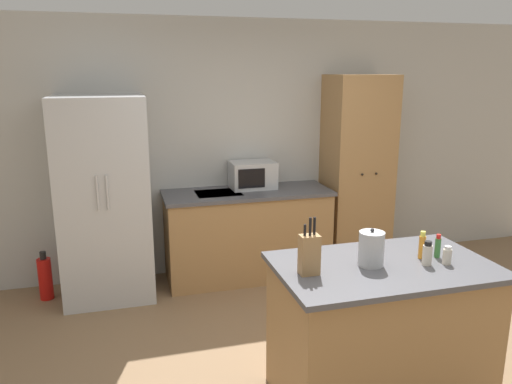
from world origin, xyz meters
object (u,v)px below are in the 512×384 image
knife_block (309,254)px  kettle (371,249)px  microwave (253,175)px  refrigerator (104,199)px  pantry_cabinet (357,173)px  spice_bottle_short_red (427,254)px  fire_extinguisher (45,278)px  spice_bottle_green_herb (438,247)px  spice_bottle_tall_dark (422,246)px  spice_bottle_amber_oil (447,256)px

knife_block → kettle: (0.41, 0.02, -0.02)m
microwave → kettle: microwave is taller
refrigerator → pantry_cabinet: pantry_cabinet is taller
microwave → spice_bottle_short_red: microwave is taller
fire_extinguisher → pantry_cabinet: bearing=0.8°
pantry_cabinet → kettle: size_ratio=8.66×
spice_bottle_short_red → fire_extinguisher: spice_bottle_short_red is taller
spice_bottle_green_herb → pantry_cabinet: bearing=76.3°
pantry_cabinet → microwave: (-1.14, 0.08, 0.03)m
kettle → fire_extinguisher: (-2.18, 2.14, -0.84)m
refrigerator → kettle: (1.59, -2.09, 0.10)m
refrigerator → kettle: size_ratio=7.94×
microwave → spice_bottle_green_herb: microwave is taller
knife_block → spice_bottle_green_herb: bearing=2.0°
spice_bottle_short_red → fire_extinguisher: bearing=138.4°
microwave → spice_bottle_tall_dark: 2.30m
spice_bottle_amber_oil → knife_block: bearing=174.3°
spice_bottle_tall_dark → spice_bottle_green_herb: size_ratio=1.17×
spice_bottle_tall_dark → spice_bottle_amber_oil: (0.09, -0.13, -0.03)m
spice_bottle_tall_dark → microwave: bearing=102.5°
spice_bottle_short_red → spice_bottle_green_herb: size_ratio=1.00×
pantry_cabinet → spice_bottle_short_red: bearing=-106.5°
spice_bottle_short_red → spice_bottle_green_herb: bearing=34.3°
spice_bottle_amber_oil → spice_bottle_short_red: bearing=170.4°
microwave → spice_bottle_green_herb: 2.33m
knife_block → spice_bottle_tall_dark: 0.78m
pantry_cabinet → microwave: pantry_cabinet is taller
knife_block → spice_bottle_short_red: knife_block is taller
knife_block → fire_extinguisher: size_ratio=0.74×
spice_bottle_short_red → refrigerator: bearing=131.5°
spice_bottle_short_red → spice_bottle_amber_oil: 0.13m
refrigerator → spice_bottle_green_herb: 2.93m
refrigerator → spice_bottle_tall_dark: 2.85m
knife_block → fire_extinguisher: (-1.76, 2.16, -0.85)m
refrigerator → kettle: refrigerator is taller
refrigerator → microwave: 1.48m
spice_bottle_amber_oil → fire_extinguisher: 3.55m
spice_bottle_green_herb → kettle: 0.48m
refrigerator → spice_bottle_short_red: bearing=-48.5°
kettle → spice_bottle_green_herb: bearing=0.8°
refrigerator → microwave: (1.46, 0.17, 0.11)m
pantry_cabinet → spice_bottle_tall_dark: 2.26m
refrigerator → kettle: bearing=-52.6°
pantry_cabinet → spice_bottle_green_herb: 2.24m
spice_bottle_short_red → kettle: 0.35m
spice_bottle_short_red → fire_extinguisher: 3.45m
spice_bottle_tall_dark → spice_bottle_short_red: bearing=-107.2°
microwave → spice_bottle_tall_dark: microwave is taller
spice_bottle_amber_oil → fire_extinguisher: bearing=139.6°
refrigerator → spice_bottle_green_herb: refrigerator is taller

